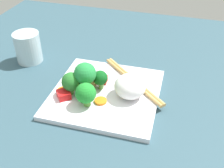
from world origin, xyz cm
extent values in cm
cube|color=#304F5B|center=(0.00, 0.00, -1.00)|extent=(110.00, 110.00, 2.00)
cube|color=white|center=(0.00, 0.00, 0.60)|extent=(25.59, 25.59, 1.20)
ellipsoid|color=white|center=(-5.83, -0.07, 3.94)|extent=(10.02, 9.99, 5.46)
cylinder|color=#59A343|center=(7.63, 3.06, 2.03)|extent=(1.28, 1.10, 1.76)
sphere|color=#267029|center=(7.53, 2.84, 4.53)|extent=(4.52, 4.52, 4.52)
cylinder|color=#73AD54|center=(4.29, 1.23, 2.84)|extent=(2.58, 2.48, 3.50)
sphere|color=#248B3E|center=(4.59, 1.21, 6.34)|extent=(5.21, 5.21, 5.21)
cylinder|color=#619A43|center=(1.46, -0.87, 2.08)|extent=(1.66, 1.58, 1.84)
sphere|color=#10551C|center=(1.62, -0.76, 4.37)|extent=(3.59, 3.59, 3.59)
cylinder|color=#589A3A|center=(2.64, 5.89, 2.14)|extent=(2.44, 2.44, 2.13)
sphere|color=#20892C|center=(2.84, 5.76, 4.40)|extent=(4.69, 4.69, 4.69)
cylinder|color=orange|center=(0.39, 4.09, 1.48)|extent=(3.93, 3.93, 0.55)
cylinder|color=orange|center=(4.50, -3.76, 1.51)|extent=(2.85, 2.85, 0.61)
cylinder|color=orange|center=(9.89, 3.04, 1.54)|extent=(2.95, 2.95, 0.68)
cylinder|color=orange|center=(3.26, 3.61, 1.47)|extent=(3.81, 3.81, 0.53)
cube|color=red|center=(1.93, -3.39, 2.07)|extent=(2.33, 2.32, 1.74)
cube|color=red|center=(6.15, -0.68, 2.18)|extent=(3.23, 3.15, 1.95)
cube|color=red|center=(8.77, 4.90, 2.05)|extent=(4.15, 4.18, 1.69)
ellipsoid|color=tan|center=(8.13, -2.19, 2.03)|extent=(3.35, 2.73, 1.64)
ellipsoid|color=tan|center=(4.29, -1.49, 2.46)|extent=(5.16, 5.08, 2.51)
cylinder|color=tan|center=(-5.64, -6.07, 1.63)|extent=(17.84, 16.15, 0.85)
cylinder|color=tan|center=(-5.08, -5.44, 1.63)|extent=(17.84, 16.15, 0.85)
cylinder|color=silver|center=(25.99, -9.44, 4.29)|extent=(7.25, 7.25, 8.58)
camera|label=1|loc=(-15.76, 49.04, 41.31)|focal=43.45mm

